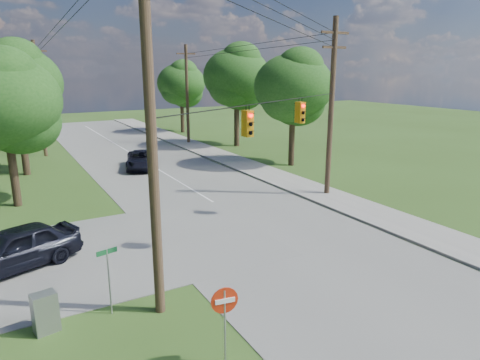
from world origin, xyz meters
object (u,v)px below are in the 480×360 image
pole_sw (150,118)px  control_cabinet (45,313)px  do_not_enter_sign (225,308)px  pole_north_w (39,98)px  pole_ne (331,106)px  pole_north_e (187,94)px  car_main_north (142,160)px  car_cross_dark (15,248)px

pole_sw → control_cabinet: pole_sw is taller
do_not_enter_sign → pole_north_w: bearing=101.3°
pole_ne → pole_north_w: (-13.90, 22.00, -0.34)m
pole_north_e → car_main_north: bearing=-130.4°
pole_sw → pole_north_e: (13.50, 29.60, -1.10)m
pole_ne → do_not_enter_sign: 17.26m
pole_sw → car_cross_dark: size_ratio=2.44×
do_not_enter_sign → pole_sw: bearing=110.8°
pole_north_w → control_cabinet: bearing=-95.7°
pole_north_w → car_cross_dark: (-3.47, -23.98, -4.26)m
pole_north_e → do_not_enter_sign: 35.46m
pole_sw → pole_north_w: bearing=90.8°
pole_north_w → pole_sw: bearing=-89.2°
do_not_enter_sign → car_main_north: bearing=87.5°
control_cabinet → do_not_enter_sign: bearing=-55.4°
pole_ne → car_cross_dark: (-17.37, -1.98, -4.60)m
control_cabinet → pole_north_w: bearing=73.1°
car_cross_dark → do_not_enter_sign: 10.00m
pole_sw → pole_north_e: bearing=65.5°
control_cabinet → do_not_enter_sign: size_ratio=0.56×
car_main_north → control_cabinet: car_main_north is taller
pole_ne → do_not_enter_sign: size_ratio=4.77×
car_main_north → control_cabinet: 21.67m
pole_ne → car_cross_dark: pole_ne is taller
car_cross_dark → car_main_north: bearing=127.2°
pole_ne → pole_north_w: pole_ne is taller
car_cross_dark → control_cabinet: size_ratio=3.96×
control_cabinet → pole_ne: bearing=11.5°
pole_north_e → pole_sw: bearing=-114.5°
pole_sw → control_cabinet: 6.54m
pole_north_w → control_cabinet: pole_north_w is taller
pole_north_w → do_not_enter_sign: pole_north_w is taller
car_cross_dark → do_not_enter_sign: (4.53, -8.88, 0.75)m
pole_north_w → do_not_enter_sign: 33.07m
pole_north_e → car_main_north: 12.93m
pole_sw → car_main_north: size_ratio=2.43×
pole_ne → pole_north_e: bearing=90.0°
control_cabinet → car_cross_dark: bearing=85.2°
pole_north_e → pole_north_w: 13.90m
car_main_north → car_cross_dark: bearing=-105.5°
pole_ne → car_main_north: (-7.88, 12.74, -4.75)m
pole_ne → pole_north_e: pole_ne is taller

